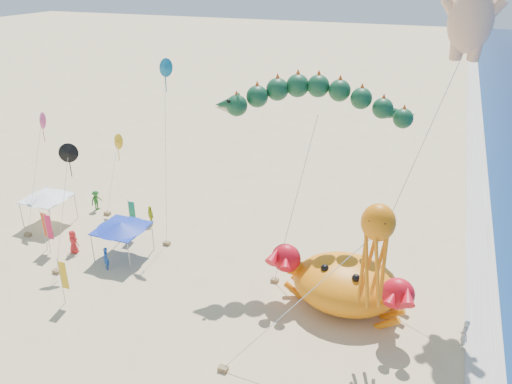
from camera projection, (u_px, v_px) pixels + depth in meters
ground at (274, 305)px, 30.82m from camera, size 320.00×320.00×0.00m
foam_strip at (484, 355)px, 26.87m from camera, size 320.00×320.00×0.00m
crab_inflatable at (345, 283)px, 30.08m from camera, size 8.71×6.37×3.82m
dragon_kite at (316, 105)px, 31.35m from camera, size 12.51×7.26×12.45m
cherub_kite at (473, 8)px, 28.01m from camera, size 5.61×6.84×19.54m
octopus_kite at (375, 248)px, 24.22m from camera, size 7.63×4.81×8.99m
canopy_blue at (121, 226)px, 35.00m from camera, size 3.56×3.56×2.71m
canopy_white at (46, 196)px, 39.49m from camera, size 3.45×3.45×2.71m
feather_flags at (73, 234)px, 34.78m from camera, size 6.14×8.54×3.20m
beachgoers at (93, 244)px, 35.77m from camera, size 30.00×13.93×1.80m
small_kites at (97, 134)px, 36.95m from camera, size 11.74×11.32×13.28m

